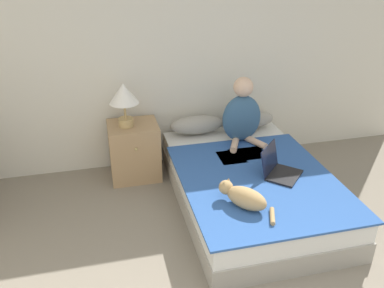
{
  "coord_description": "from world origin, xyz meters",
  "views": [
    {
      "loc": [
        -0.75,
        -1.16,
        2.34
      ],
      "look_at": [
        -0.0,
        1.94,
        0.75
      ],
      "focal_mm": 38.0,
      "sensor_mm": 36.0,
      "label": 1
    }
  ],
  "objects": [
    {
      "name": "nightstand",
      "position": [
        -0.44,
        2.8,
        0.31
      ],
      "size": [
        0.53,
        0.48,
        0.62
      ],
      "color": "tan",
      "rests_on": "ground_plane"
    },
    {
      "name": "laptop_open",
      "position": [
        0.8,
        1.81,
        0.46
      ],
      "size": [
        0.46,
        0.46,
        0.27
      ],
      "rotation": [
        0.0,
        0.0,
        0.8
      ],
      "color": "black",
      "rests_on": "bed"
    },
    {
      "name": "pillow_far",
      "position": [
        0.89,
        2.88,
        0.51
      ],
      "size": [
        0.61,
        0.25,
        0.2
      ],
      "color": "gray",
      "rests_on": "bed"
    },
    {
      "name": "cat_tabby",
      "position": [
        0.3,
        1.41,
        0.49
      ],
      "size": [
        0.39,
        0.5,
        0.19
      ],
      "rotation": [
        0.0,
        0.0,
        2.24
      ],
      "color": "tan",
      "rests_on": "bed"
    },
    {
      "name": "bed",
      "position": [
        0.59,
        1.98,
        0.2
      ],
      "size": [
        1.4,
        2.09,
        0.4
      ],
      "color": "#9E998E",
      "rests_on": "ground_plane"
    },
    {
      "name": "pillow_near",
      "position": [
        0.28,
        2.88,
        0.51
      ],
      "size": [
        0.61,
        0.25,
        0.2
      ],
      "color": "gray",
      "rests_on": "bed"
    },
    {
      "name": "table_lamp",
      "position": [
        -0.51,
        2.78,
        0.95
      ],
      "size": [
        0.3,
        0.3,
        0.46
      ],
      "color": "tan",
      "rests_on": "nightstand"
    },
    {
      "name": "person_sitting",
      "position": [
        0.7,
        2.58,
        0.7
      ],
      "size": [
        0.42,
        0.41,
        0.71
      ],
      "color": "#33567A",
      "rests_on": "bed"
    },
    {
      "name": "wall_back",
      "position": [
        0.0,
        3.1,
        1.27
      ],
      "size": [
        6.0,
        0.05,
        2.55
      ],
      "color": "beige",
      "rests_on": "ground_plane"
    }
  ]
}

